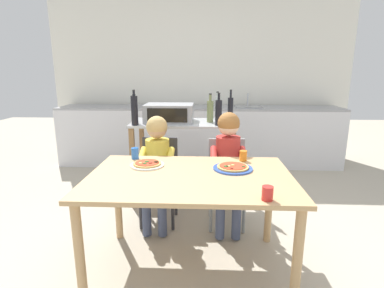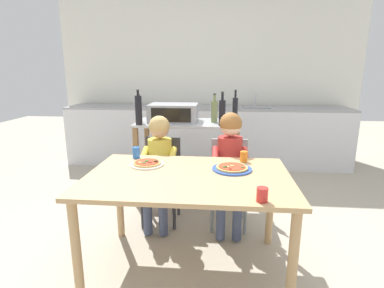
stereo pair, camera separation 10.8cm
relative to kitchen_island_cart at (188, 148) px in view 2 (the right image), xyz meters
The scene contains 21 objects.
ground_plane 0.62m from the kitchen_island_cart, 23.98° to the right, with size 12.03×12.03×0.00m, color #B7AD99.
back_wall_tiled 1.96m from the kitchen_island_cart, 85.70° to the left, with size 4.80×0.12×2.70m.
kitchen_counter 1.41m from the kitchen_island_cart, 84.40° to the left, with size 4.32×0.60×1.11m.
kitchen_island_cart is the anchor object (origin of this frame).
toaster_oven 0.43m from the kitchen_island_cart, behind, with size 0.52×0.37×0.19m.
bottle_clear_vinegar 0.67m from the kitchen_island_cart, 167.73° to the right, with size 0.07×0.07×0.30m.
bottle_tall_green_wine 0.59m from the kitchen_island_cart, 19.31° to the left, with size 0.06×0.06×0.32m.
bottle_brown_beer 0.51m from the kitchen_island_cart, ahead, with size 0.07×0.07×0.31m.
bottle_squat_spirits 0.70m from the kitchen_island_cart, 155.02° to the right, with size 0.07×0.07×0.36m.
bottle_dark_olive_oil 0.61m from the kitchen_island_cart, 28.50° to the right, with size 0.07×0.07×0.33m.
bottle_slim_sauce 0.68m from the kitchen_island_cart, 11.21° to the left, with size 0.06×0.06×0.34m.
dining_table 1.27m from the kitchen_island_cart, 83.87° to the right, with size 1.43×0.94×0.74m.
dining_chair_left 0.56m from the kitchen_island_cart, 111.89° to the right, with size 0.36×0.36×0.81m.
dining_chair_right 0.70m from the kitchen_island_cart, 49.81° to the right, with size 0.36×0.36×0.81m.
child_in_yellow_shirt 0.66m from the kitchen_island_cart, 108.02° to the right, with size 0.32×0.42×1.03m.
child_in_red_shirt 0.79m from the kitchen_island_cart, 55.28° to the right, with size 0.32×0.42×1.08m.
pizza_plate_white 1.10m from the kitchen_island_cart, 100.75° to the right, with size 0.26×0.26×0.03m.
pizza_plate_blue_rimmed 1.22m from the kitchen_island_cart, 68.30° to the right, with size 0.29×0.29×0.03m.
drinking_cup_orange 1.07m from the kitchen_island_cart, 58.94° to the right, with size 0.06×0.06×0.09m, color orange.
drinking_cup_red 1.77m from the kitchen_island_cart, 70.34° to the right, with size 0.06×0.06×0.08m, color red.
drinking_cup_blue 0.96m from the kitchen_island_cart, 110.99° to the right, with size 0.06×0.06×0.09m, color blue.
Camera 2 is at (0.21, -1.99, 1.46)m, focal length 28.28 mm.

